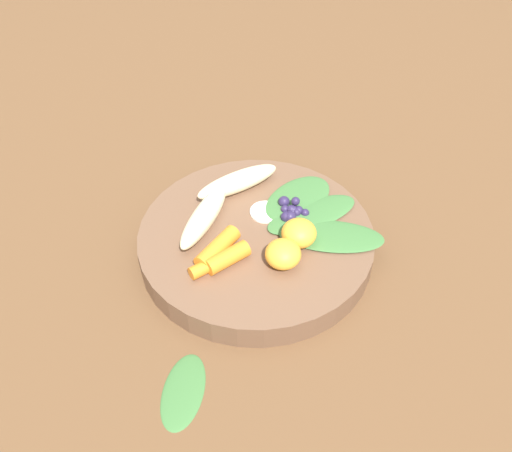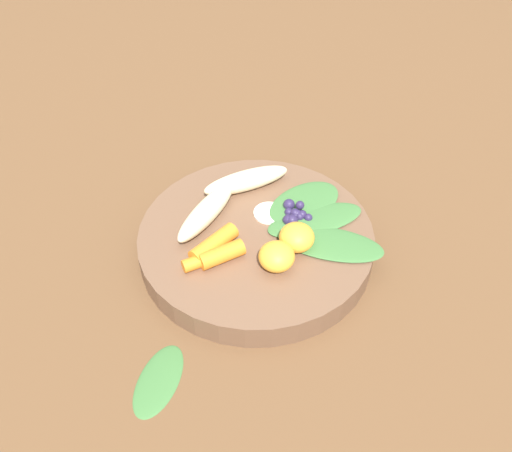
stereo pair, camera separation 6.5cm
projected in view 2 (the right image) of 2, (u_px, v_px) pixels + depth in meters
ground_plane at (256, 250)px, 0.68m from camera, size 2.40×2.40×0.00m
bowl at (256, 241)px, 0.67m from camera, size 0.28×0.28×0.03m
banana_peeled_left at (206, 212)px, 0.66m from camera, size 0.11×0.03×0.03m
banana_peeled_right at (246, 180)px, 0.70m from camera, size 0.10×0.09×0.03m
orange_segment_near at (297, 237)px, 0.63m from camera, size 0.04×0.04×0.03m
orange_segment_far at (277, 256)px, 0.61m from camera, size 0.04×0.04×0.03m
carrot_front at (214, 244)px, 0.63m from camera, size 0.07×0.04×0.02m
carrot_mid_left at (205, 259)px, 0.61m from camera, size 0.05×0.04×0.01m
carrot_mid_right at (222, 254)px, 0.62m from camera, size 0.05×0.04×0.02m
blueberry_pile at (295, 214)px, 0.67m from camera, size 0.04×0.04×0.02m
coconut_shred_patch at (270, 213)px, 0.68m from camera, size 0.04×0.04×0.00m
kale_leaf_left at (330, 244)px, 0.64m from camera, size 0.08×0.13×0.01m
kale_leaf_right at (315, 220)px, 0.67m from camera, size 0.12×0.12×0.01m
kale_leaf_rear at (304, 203)px, 0.69m from camera, size 0.12×0.10×0.01m
kale_leaf_stray at (158, 379)px, 0.55m from camera, size 0.09×0.06×0.01m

